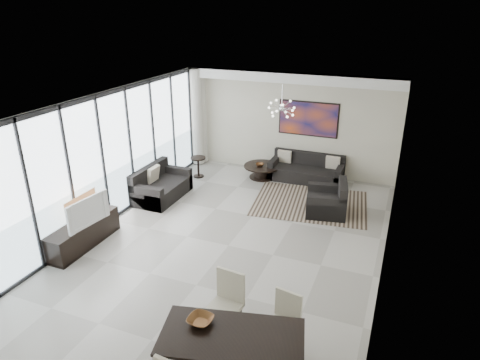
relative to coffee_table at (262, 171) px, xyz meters
The scene contains 18 objects.
room_shell 4.11m from the coffee_table, 74.59° to the right, with size 6.00×9.00×2.90m.
window_wall 4.59m from the coffee_table, 121.08° to the right, with size 0.37×8.95×2.90m.
soffit 2.68m from the coffee_table, 42.12° to the left, with size 5.98×0.40×0.26m, color white.
painting 1.93m from the coffee_table, 32.73° to the left, with size 1.68×0.04×0.98m, color #BE491A.
chandelier 2.65m from the coffee_table, 55.44° to the right, with size 0.66×0.66×0.71m.
rug 2.06m from the coffee_table, 35.01° to the right, with size 2.74×2.11×0.01m, color black.
coffee_table is the anchor object (origin of this frame).
bowl_coffee 0.21m from the coffee_table, 131.16° to the right, with size 0.23×0.23×0.07m, color brown.
sofa_main 1.24m from the coffee_table, 13.50° to the left, with size 2.02×0.83×0.73m.
loveseat 2.98m from the coffee_table, 131.34° to the right, with size 0.91×1.61×0.81m.
armchair 2.66m from the coffee_table, 35.36° to the right, with size 1.07×1.11×0.80m.
side_table 1.83m from the coffee_table, 159.82° to the right, with size 0.43×0.43×0.59m.
tv_console 5.33m from the coffee_table, 114.16° to the right, with size 0.49×1.73×0.54m, color black.
television 5.33m from the coffee_table, 112.45° to the right, with size 1.02×0.13×0.59m, color gray.
dining_table 7.17m from the coffee_table, 74.01° to the right, with size 1.98×1.30×0.76m.
dining_chair_nw 6.21m from the coffee_table, 75.69° to the right, with size 0.50×0.50×1.00m.
dining_chair_ne 6.49m from the coffee_table, 68.04° to the right, with size 0.48×0.48×0.89m.
bowl_dining 7.00m from the coffee_table, 77.59° to the right, with size 0.33×0.33×0.08m, color brown.
Camera 1 is at (3.06, -6.97, 4.63)m, focal length 32.00 mm.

